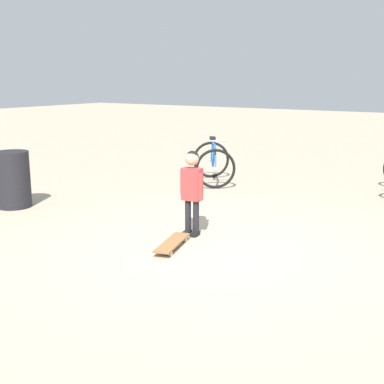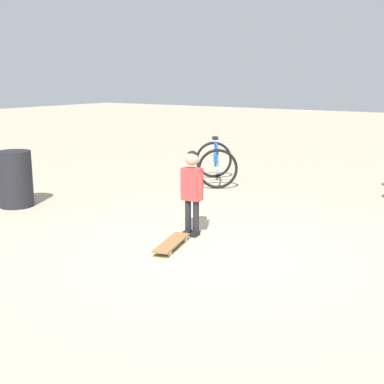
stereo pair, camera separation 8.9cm
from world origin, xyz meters
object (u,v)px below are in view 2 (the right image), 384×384
object	(u,v)px
skateboard	(172,243)
bicycle_near	(216,163)
trash_bin	(15,179)
child_person	(192,184)

from	to	relation	value
skateboard	bicycle_near	size ratio (longest dim) A/B	0.61
skateboard	trash_bin	xyz separation A→B (m)	(3.12, -0.27, 0.37)
child_person	skateboard	xyz separation A→B (m)	(-0.08, 0.55, -0.60)
child_person	skateboard	distance (m)	0.81
skateboard	trash_bin	size ratio (longest dim) A/B	0.92
bicycle_near	trash_bin	distance (m)	3.59
child_person	bicycle_near	xyz separation A→B (m)	(1.44, -2.93, -0.28)
skateboard	bicycle_near	distance (m)	3.81
bicycle_near	trash_bin	xyz separation A→B (m)	(1.60, 3.21, 0.04)
skateboard	bicycle_near	bearing A→B (deg)	-66.41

